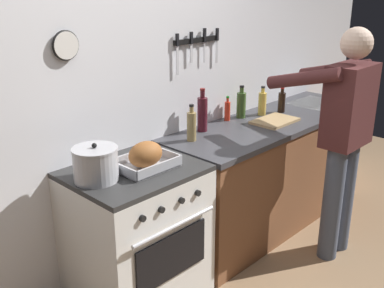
{
  "coord_description": "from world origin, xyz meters",
  "views": [
    {
      "loc": [
        -1.78,
        -0.99,
        1.96
      ],
      "look_at": [
        0.13,
        0.85,
        1.0
      ],
      "focal_mm": 43.35,
      "sensor_mm": 36.0,
      "label": 1
    }
  ],
  "objects_px": {
    "stove": "(137,236)",
    "bottle_wine_red": "(202,113)",
    "bottle_hot_sauce": "(227,111)",
    "bottle_cooking_oil": "(262,103)",
    "roasting_pan": "(146,157)",
    "bottle_vinegar": "(192,126)",
    "bottle_olive_oil": "(241,104)",
    "bottle_soy_sauce": "(282,102)",
    "cutting_board": "(275,121)",
    "person_cook": "(343,131)",
    "stock_pot": "(96,164)"
  },
  "relations": [
    {
      "from": "roasting_pan",
      "to": "stock_pot",
      "type": "distance_m",
      "value": 0.31
    },
    {
      "from": "stock_pot",
      "to": "bottle_wine_red",
      "type": "height_order",
      "value": "bottle_wine_red"
    },
    {
      "from": "bottle_hot_sauce",
      "to": "bottle_cooking_oil",
      "type": "bearing_deg",
      "value": -17.87
    },
    {
      "from": "stock_pot",
      "to": "bottle_olive_oil",
      "type": "xyz_separation_m",
      "value": [
        1.51,
        0.18,
        0.01
      ]
    },
    {
      "from": "stove",
      "to": "cutting_board",
      "type": "distance_m",
      "value": 1.43
    },
    {
      "from": "roasting_pan",
      "to": "bottle_wine_red",
      "type": "distance_m",
      "value": 0.78
    },
    {
      "from": "bottle_cooking_oil",
      "to": "bottle_wine_red",
      "type": "distance_m",
      "value": 0.65
    },
    {
      "from": "person_cook",
      "to": "bottle_cooking_oil",
      "type": "xyz_separation_m",
      "value": [
        0.09,
        0.75,
        0.05
      ]
    },
    {
      "from": "bottle_hot_sauce",
      "to": "bottle_wine_red",
      "type": "xyz_separation_m",
      "value": [
        -0.33,
        -0.04,
        0.05
      ]
    },
    {
      "from": "person_cook",
      "to": "cutting_board",
      "type": "relative_size",
      "value": 4.61
    },
    {
      "from": "bottle_cooking_oil",
      "to": "bottle_olive_oil",
      "type": "relative_size",
      "value": 0.91
    },
    {
      "from": "bottle_vinegar",
      "to": "bottle_hot_sauce",
      "type": "height_order",
      "value": "bottle_vinegar"
    },
    {
      "from": "bottle_soy_sauce",
      "to": "bottle_hot_sauce",
      "type": "bearing_deg",
      "value": 161.32
    },
    {
      "from": "roasting_pan",
      "to": "bottle_wine_red",
      "type": "relative_size",
      "value": 1.12
    },
    {
      "from": "bottle_hot_sauce",
      "to": "bottle_wine_red",
      "type": "distance_m",
      "value": 0.33
    },
    {
      "from": "person_cook",
      "to": "bottle_hot_sauce",
      "type": "xyz_separation_m",
      "value": [
        -0.23,
        0.85,
        0.03
      ]
    },
    {
      "from": "cutting_board",
      "to": "bottle_vinegar",
      "type": "bearing_deg",
      "value": 167.55
    },
    {
      "from": "bottle_vinegar",
      "to": "bottle_wine_red",
      "type": "xyz_separation_m",
      "value": [
        0.21,
        0.09,
        0.03
      ]
    },
    {
      "from": "cutting_board",
      "to": "bottle_olive_oil",
      "type": "xyz_separation_m",
      "value": [
        -0.08,
        0.27,
        0.1
      ]
    },
    {
      "from": "cutting_board",
      "to": "bottle_cooking_oil",
      "type": "height_order",
      "value": "bottle_cooking_oil"
    },
    {
      "from": "bottle_hot_sauce",
      "to": "bottle_olive_oil",
      "type": "distance_m",
      "value": 0.14
    },
    {
      "from": "cutting_board",
      "to": "bottle_soy_sauce",
      "type": "relative_size",
      "value": 1.69
    },
    {
      "from": "bottle_vinegar",
      "to": "bottle_olive_oil",
      "type": "bearing_deg",
      "value": 8.68
    },
    {
      "from": "bottle_soy_sauce",
      "to": "bottle_hot_sauce",
      "type": "distance_m",
      "value": 0.53
    },
    {
      "from": "stock_pot",
      "to": "bottle_hot_sauce",
      "type": "xyz_separation_m",
      "value": [
        1.37,
        0.21,
        -0.01
      ]
    },
    {
      "from": "roasting_pan",
      "to": "cutting_board",
      "type": "bearing_deg",
      "value": -0.88
    },
    {
      "from": "stove",
      "to": "person_cook",
      "type": "xyz_separation_m",
      "value": [
        1.36,
        -0.62,
        0.5
      ]
    },
    {
      "from": "stove",
      "to": "bottle_wine_red",
      "type": "xyz_separation_m",
      "value": [
        0.81,
        0.2,
        0.58
      ]
    },
    {
      "from": "stove",
      "to": "bottle_wine_red",
      "type": "height_order",
      "value": "bottle_wine_red"
    },
    {
      "from": "bottle_hot_sauce",
      "to": "bottle_wine_red",
      "type": "height_order",
      "value": "bottle_wine_red"
    },
    {
      "from": "stock_pot",
      "to": "person_cook",
      "type": "bearing_deg",
      "value": -21.9
    },
    {
      "from": "person_cook",
      "to": "bottle_cooking_oil",
      "type": "height_order",
      "value": "person_cook"
    },
    {
      "from": "stock_pot",
      "to": "roasting_pan",
      "type": "bearing_deg",
      "value": -12.27
    },
    {
      "from": "stove",
      "to": "bottle_wine_red",
      "type": "distance_m",
      "value": 1.01
    },
    {
      "from": "roasting_pan",
      "to": "bottle_hot_sauce",
      "type": "distance_m",
      "value": 1.11
    },
    {
      "from": "stove",
      "to": "bottle_hot_sauce",
      "type": "distance_m",
      "value": 1.27
    },
    {
      "from": "bottle_soy_sauce",
      "to": "bottle_vinegar",
      "type": "distance_m",
      "value": 1.03
    },
    {
      "from": "person_cook",
      "to": "bottle_wine_red",
      "type": "xyz_separation_m",
      "value": [
        -0.56,
        0.82,
        0.08
      ]
    },
    {
      "from": "person_cook",
      "to": "bottle_cooking_oil",
      "type": "distance_m",
      "value": 0.76
    },
    {
      "from": "stove",
      "to": "bottle_soy_sauce",
      "type": "distance_m",
      "value": 1.72
    },
    {
      "from": "bottle_vinegar",
      "to": "bottle_wine_red",
      "type": "distance_m",
      "value": 0.23
    },
    {
      "from": "person_cook",
      "to": "cutting_board",
      "type": "xyz_separation_m",
      "value": [
        -0.01,
        0.56,
        -0.04
      ]
    },
    {
      "from": "bottle_vinegar",
      "to": "bottle_wine_red",
      "type": "relative_size",
      "value": 0.81
    },
    {
      "from": "stove",
      "to": "bottle_soy_sauce",
      "type": "relative_size",
      "value": 4.23
    },
    {
      "from": "cutting_board",
      "to": "bottle_vinegar",
      "type": "height_order",
      "value": "bottle_vinegar"
    },
    {
      "from": "stove",
      "to": "bottle_olive_oil",
      "type": "bearing_deg",
      "value": 9.48
    },
    {
      "from": "bottle_soy_sauce",
      "to": "bottle_vinegar",
      "type": "bearing_deg",
      "value": 177.82
    },
    {
      "from": "bottle_soy_sauce",
      "to": "bottle_wine_red",
      "type": "distance_m",
      "value": 0.84
    },
    {
      "from": "stock_pot",
      "to": "bottle_cooking_oil",
      "type": "relative_size",
      "value": 1.06
    },
    {
      "from": "stove",
      "to": "stock_pot",
      "type": "height_order",
      "value": "stock_pot"
    }
  ]
}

